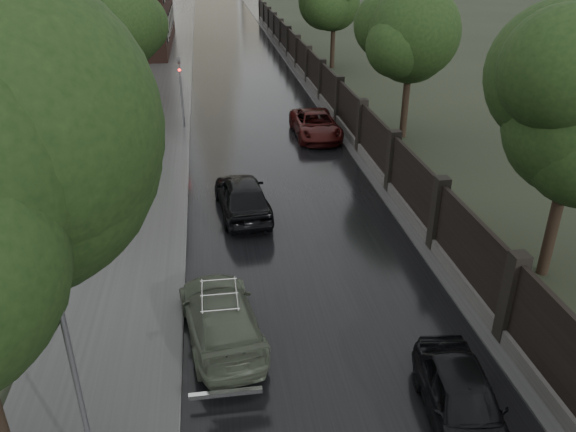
# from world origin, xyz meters

# --- Properties ---
(fence_right) EXTENTS (0.45, 75.72, 2.70)m
(fence_right) POSITION_xyz_m (4.60, 32.01, 1.01)
(fence_right) COLOR #383533
(fence_right) RESTS_ON ground
(tree_left_far) EXTENTS (4.25, 4.25, 7.39)m
(tree_left_far) POSITION_xyz_m (-8.00, 30.00, 5.24)
(tree_left_far) COLOR black
(tree_left_far) RESTS_ON ground
(tree_right_b) EXTENTS (4.08, 4.08, 7.01)m
(tree_right_b) POSITION_xyz_m (7.50, 22.00, 4.95)
(tree_right_b) COLOR black
(tree_right_b) RESTS_ON ground
(tree_right_c) EXTENTS (4.08, 4.08, 7.01)m
(tree_right_c) POSITION_xyz_m (7.50, 40.00, 4.95)
(tree_right_c) COLOR black
(tree_right_c) RESTS_ON ground
(lamp_post) EXTENTS (0.25, 0.12, 5.11)m
(lamp_post) POSITION_xyz_m (-5.40, 1.50, 2.67)
(lamp_post) COLOR #59595E
(lamp_post) RESTS_ON ground
(traffic_light) EXTENTS (0.16, 0.32, 4.00)m
(traffic_light) POSITION_xyz_m (-4.30, 24.99, 2.40)
(traffic_light) COLOR #59595E
(traffic_light) RESTS_ON ground
(volga_sedan) EXTENTS (2.49, 4.83, 1.34)m
(volga_sedan) POSITION_xyz_m (-2.93, 6.24, 0.67)
(volga_sedan) COLOR #464E3E
(volga_sedan) RESTS_ON ground
(hatchback_left) EXTENTS (2.23, 4.71, 1.56)m
(hatchback_left) POSITION_xyz_m (-1.80, 13.73, 0.78)
(hatchback_left) COLOR black
(hatchback_left) RESTS_ON ground
(car_right_near) EXTENTS (2.02, 4.09, 1.34)m
(car_right_near) POSITION_xyz_m (2.23, 2.41, 0.67)
(car_right_near) COLOR black
(car_right_near) RESTS_ON ground
(car_right_far) EXTENTS (2.31, 4.94, 1.37)m
(car_right_far) POSITION_xyz_m (2.79, 22.63, 0.68)
(car_right_far) COLOR black
(car_right_far) RESTS_ON ground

